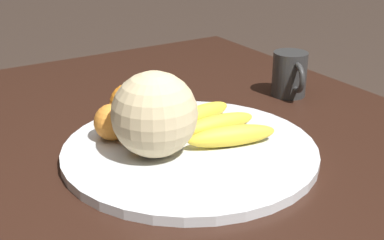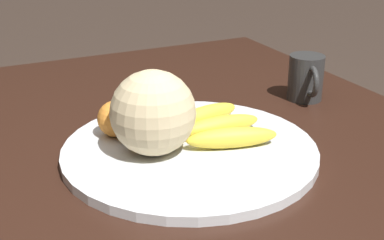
% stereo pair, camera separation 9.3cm
% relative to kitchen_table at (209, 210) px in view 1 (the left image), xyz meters
% --- Properties ---
extents(kitchen_table, '(1.52, 1.07, 0.71)m').
position_rel_kitchen_table_xyz_m(kitchen_table, '(0.00, 0.00, 0.00)').
color(kitchen_table, black).
rests_on(kitchen_table, ground_plane).
extents(fruit_bowl, '(0.45, 0.45, 0.02)m').
position_rel_kitchen_table_xyz_m(fruit_bowl, '(0.06, -0.00, 0.09)').
color(fruit_bowl, silver).
rests_on(fruit_bowl, kitchen_table).
extents(melon, '(0.15, 0.15, 0.15)m').
position_rel_kitchen_table_xyz_m(melon, '(0.07, 0.06, 0.17)').
color(melon, beige).
rests_on(melon, fruit_bowl).
extents(banana_bunch, '(0.19, 0.18, 0.04)m').
position_rel_kitchen_table_xyz_m(banana_bunch, '(0.08, -0.06, 0.11)').
color(banana_bunch, '#473819').
rests_on(banana_bunch, fruit_bowl).
extents(orange_front_left, '(0.08, 0.08, 0.08)m').
position_rel_kitchen_table_xyz_m(orange_front_left, '(0.23, 0.04, 0.13)').
color(orange_front_left, orange).
rests_on(orange_front_left, fruit_bowl).
extents(orange_front_right, '(0.06, 0.06, 0.06)m').
position_rel_kitchen_table_xyz_m(orange_front_right, '(0.20, -0.02, 0.12)').
color(orange_front_right, orange).
rests_on(orange_front_right, fruit_bowl).
extents(orange_mid_center, '(0.06, 0.06, 0.06)m').
position_rel_kitchen_table_xyz_m(orange_mid_center, '(0.14, 0.00, 0.13)').
color(orange_mid_center, orange).
rests_on(orange_mid_center, fruit_bowl).
extents(orange_back_left, '(0.07, 0.07, 0.07)m').
position_rel_kitchen_table_xyz_m(orange_back_left, '(0.17, 0.10, 0.13)').
color(orange_back_left, orange).
rests_on(orange_back_left, fruit_bowl).
extents(produce_tag, '(0.10, 0.05, 0.00)m').
position_rel_kitchen_table_xyz_m(produce_tag, '(0.17, 0.03, 0.10)').
color(produce_tag, white).
rests_on(produce_tag, fruit_bowl).
extents(ceramic_mug, '(0.11, 0.08, 0.10)m').
position_rel_kitchen_table_xyz_m(ceramic_mug, '(0.21, -0.36, 0.13)').
color(ceramic_mug, '#2D2D2D').
rests_on(ceramic_mug, kitchen_table).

